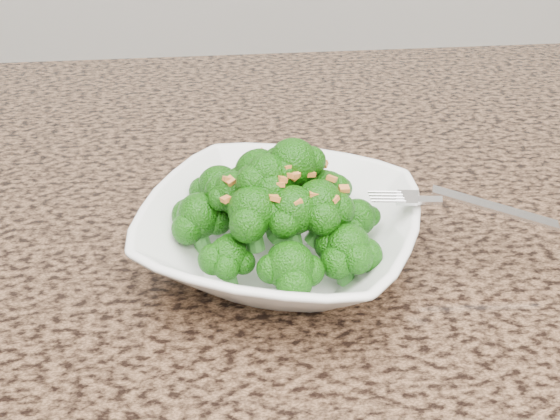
{
  "coord_description": "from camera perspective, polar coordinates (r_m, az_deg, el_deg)",
  "views": [
    {
      "loc": [
        0.01,
        -0.15,
        1.24
      ],
      "look_at": [
        0.06,
        0.31,
        0.95
      ],
      "focal_mm": 45.0,
      "sensor_mm": 36.0,
      "label": 1
    }
  ],
  "objects": [
    {
      "name": "broccoli_pile",
      "position": [
        0.54,
        -0.0,
        3.46
      ],
      "size": [
        0.19,
        0.19,
        0.07
      ],
      "primitive_type": null,
      "color": "#155709",
      "rests_on": "bowl"
    },
    {
      "name": "fork",
      "position": [
        0.56,
        12.38,
        0.78
      ],
      "size": [
        0.17,
        0.08,
        0.01
      ],
      "primitive_type": null,
      "rotation": [
        0.0,
        0.0,
        -0.3
      ],
      "color": "silver",
      "rests_on": "bowl"
    },
    {
      "name": "granite_counter",
      "position": [
        0.58,
        -5.82,
        -6.54
      ],
      "size": [
        1.64,
        1.04,
        0.03
      ],
      "primitive_type": "cube",
      "color": "brown",
      "rests_on": "cabinet"
    },
    {
      "name": "bowl",
      "position": [
        0.57,
        0.0,
        -1.99
      ],
      "size": [
        0.28,
        0.28,
        0.05
      ],
      "primitive_type": "imported",
      "rotation": [
        0.0,
        0.0,
        -0.39
      ],
      "color": "white",
      "rests_on": "granite_counter"
    },
    {
      "name": "garlic_topping",
      "position": [
        0.52,
        0.0,
        7.1
      ],
      "size": [
        0.12,
        0.12,
        0.01
      ],
      "primitive_type": null,
      "color": "orange",
      "rests_on": "broccoli_pile"
    }
  ]
}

